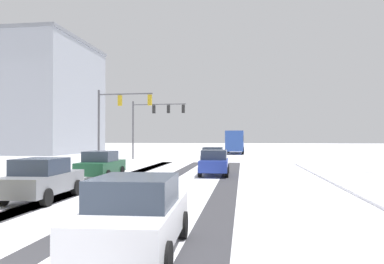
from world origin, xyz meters
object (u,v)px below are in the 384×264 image
car_blue_second (214,163)px  car_dark_green_third (101,165)px  traffic_signal_far_left (154,116)px  car_white_fifth (136,215)px  bus_oncoming (235,140)px  traffic_signal_near_left (117,112)px  car_silver_lead (213,157)px  office_building_far_left_block (25,98)px  car_grey_fourth (42,179)px

car_blue_second → car_dark_green_third: bearing=-156.5°
traffic_signal_far_left → car_white_fifth: traffic_signal_far_left is taller
traffic_signal_far_left → bus_oncoming: size_ratio=0.59×
traffic_signal_near_left → car_silver_lead: size_ratio=1.58×
traffic_signal_near_left → office_building_far_left_block: 33.14m
traffic_signal_near_left → car_white_fifth: (8.41, -22.81, -3.78)m
car_blue_second → bus_oncoming: bus_oncoming is taller
car_grey_fourth → office_building_far_left_block: 48.63m
car_blue_second → bus_oncoming: 33.20m
car_dark_green_third → car_grey_fourth: same height
car_white_fifth → bus_oncoming: bus_oncoming is taller
car_blue_second → car_grey_fourth: 11.80m
car_blue_second → office_building_far_left_block: (-31.98, 30.01, 7.83)m
traffic_signal_far_left → car_blue_second: traffic_signal_far_left is taller
traffic_signal_far_left → car_dark_green_third: 19.89m
car_dark_green_third → car_white_fifth: bearing=-65.6°
car_grey_fourth → office_building_far_left_block: size_ratio=0.21×
car_grey_fourth → car_white_fifth: 8.02m
traffic_signal_near_left → traffic_signal_far_left: size_ratio=1.00×
car_silver_lead → car_white_fifth: (0.23, -22.89, 0.00)m
car_blue_second → car_white_fifth: same height
traffic_signal_near_left → car_dark_green_third: size_ratio=1.57×
car_blue_second → car_grey_fourth: (-5.85, -10.25, 0.00)m
car_grey_fourth → car_blue_second: bearing=60.3°
traffic_signal_near_left → car_silver_lead: (8.18, 0.09, -3.78)m
car_silver_lead → car_white_fifth: bearing=-89.4°
traffic_signal_far_left → traffic_signal_near_left: bearing=-94.6°
office_building_far_left_block → traffic_signal_far_left: bearing=-29.2°
car_dark_green_third → office_building_far_left_block: 42.31m
traffic_signal_far_left → car_blue_second: (7.99, -16.62, -3.98)m
car_dark_green_third → office_building_far_left_block: (-25.55, 32.81, 7.83)m
bus_oncoming → office_building_far_left_block: size_ratio=0.56×
traffic_signal_near_left → car_white_fifth: traffic_signal_near_left is taller
car_dark_green_third → traffic_signal_near_left: bearing=104.0°
traffic_signal_near_left → car_grey_fourth: traffic_signal_near_left is taller
car_dark_green_third → car_blue_second: bearing=23.5°
car_blue_second → bus_oncoming: size_ratio=0.38×
car_silver_lead → car_white_fifth: 22.89m
car_grey_fourth → car_white_fifth: same height
traffic_signal_far_left → car_dark_green_third: size_ratio=1.57×
traffic_signal_near_left → car_white_fifth: size_ratio=1.56×
car_dark_green_third → car_white_fifth: (6.04, -13.33, 0.00)m
traffic_signal_far_left → car_grey_fourth: size_ratio=1.56×
traffic_signal_near_left → bus_oncoming: traffic_signal_near_left is taller
car_silver_lead → car_white_fifth: size_ratio=0.99×
traffic_signal_near_left → car_dark_green_third: bearing=-76.0°
car_dark_green_third → car_white_fifth: 14.63m
car_grey_fourth → traffic_signal_near_left: bearing=99.9°
car_silver_lead → office_building_far_left_block: size_ratio=0.21×
bus_oncoming → car_blue_second: bearing=-91.1°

